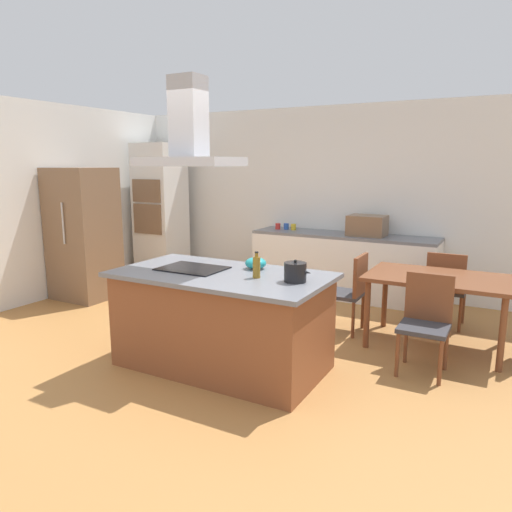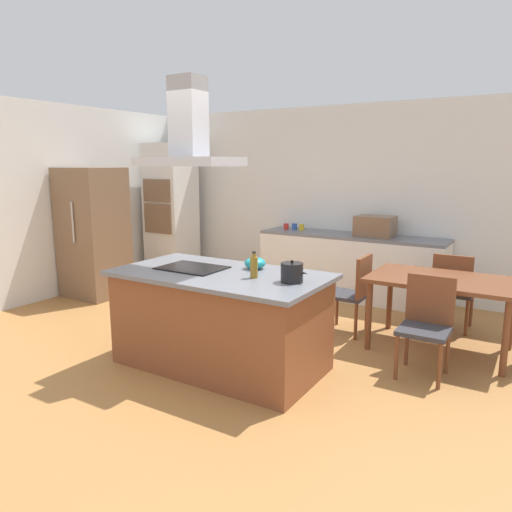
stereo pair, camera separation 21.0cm
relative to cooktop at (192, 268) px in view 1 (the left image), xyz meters
name	(u,v)px [view 1 (the left image)]	position (x,y,z in m)	size (l,w,h in m)	color
ground	(289,321)	(0.32, 1.50, -0.91)	(16.00, 16.00, 0.00)	#AD753D
wall_back	(340,200)	(0.32, 3.25, 0.44)	(7.20, 0.10, 2.70)	white
wall_left	(53,201)	(-3.13, 1.00, 0.44)	(0.10, 8.80, 2.70)	white
kitchen_island	(222,320)	(0.32, 0.00, -0.45)	(1.96, 1.07, 0.90)	brown
cooktop	(192,268)	(0.00, 0.00, 0.00)	(0.60, 0.44, 0.01)	black
tea_kettle	(295,272)	(1.05, 0.02, 0.08)	(0.24, 0.19, 0.19)	black
olive_oil_bottle	(257,267)	(0.70, -0.02, 0.09)	(0.07, 0.07, 0.23)	olive
mixing_bowl	(256,263)	(0.52, 0.29, 0.05)	(0.20, 0.20, 0.11)	teal
back_counter	(342,265)	(0.51, 2.88, -0.46)	(2.60, 0.62, 0.90)	white
countertop_microwave	(367,226)	(0.84, 2.88, 0.13)	(0.50, 0.38, 0.28)	brown
coffee_mug_red	(278,226)	(-0.52, 2.89, 0.04)	(0.08, 0.08, 0.09)	red
coffee_mug_blue	(286,226)	(-0.41, 2.94, 0.04)	(0.08, 0.08, 0.09)	#2D56B2
coffee_mug_yellow	(293,227)	(-0.28, 2.93, 0.04)	(0.08, 0.08, 0.09)	gold
wall_oven_stack	(161,211)	(-2.58, 2.65, 0.20)	(0.70, 0.66, 2.20)	white
refrigerator	(83,234)	(-2.66, 1.08, 0.00)	(0.80, 0.73, 1.82)	brown
dining_table	(438,284)	(1.99, 1.48, -0.24)	(1.40, 0.90, 0.75)	brown
chair_facing_island	(426,317)	(1.99, 0.82, -0.40)	(0.42, 0.42, 0.89)	#333338
chair_at_left_end	(351,288)	(1.08, 1.48, -0.40)	(0.42, 0.42, 0.89)	#333338
chair_facing_back_wall	(446,285)	(1.99, 2.15, -0.40)	(0.42, 0.42, 0.89)	#333338
range_hood	(189,138)	(0.00, 0.00, 1.20)	(0.90, 0.55, 0.78)	#ADADB2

